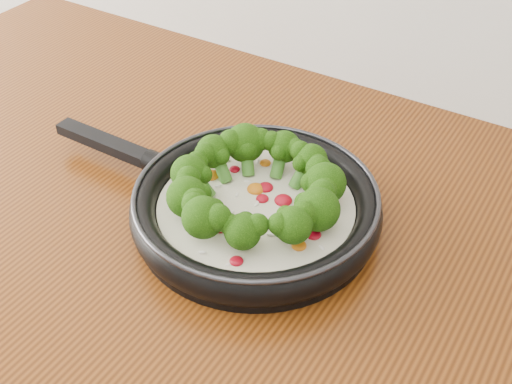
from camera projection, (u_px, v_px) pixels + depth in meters
The scene contains 1 object.
skillet at pixel (254, 202), 0.78m from camera, with size 0.47×0.30×0.09m.
Camera 1 is at (0.27, 0.60, 1.43)m, focal length 46.30 mm.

